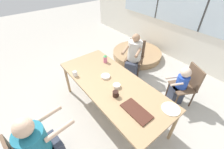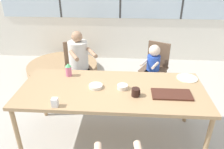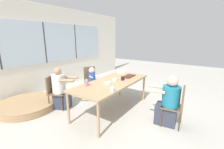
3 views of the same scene
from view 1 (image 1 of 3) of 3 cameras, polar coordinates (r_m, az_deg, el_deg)
ground_plane at (r=3.03m, az=-0.00°, el=-13.81°), size 16.00×16.00×0.00m
wall_back_with_windows at (r=4.21m, az=32.16°, el=19.67°), size 8.40×0.08×2.80m
dining_table at (r=2.52m, az=-0.00°, el=-4.12°), size 2.13×0.91×0.74m
chair_for_woman_green_shirt at (r=3.78m, az=9.01°, el=7.77°), size 0.54×0.54×0.84m
chair_for_toddler at (r=3.21m, az=26.96°, el=-2.81°), size 0.54×0.54×0.84m
person_woman_green_shirt at (r=3.65m, az=8.24°, el=6.24°), size 0.56×0.67×1.07m
person_man_blue_shirt at (r=2.33m, az=-25.68°, el=-23.53°), size 0.42×0.68×1.06m
person_toddler at (r=3.17m, az=24.19°, el=-4.45°), size 0.37×0.44×0.86m
food_tray_dark at (r=2.10m, az=9.24°, el=-13.61°), size 0.43×0.22×0.02m
coffee_mug at (r=2.24m, az=1.39°, el=-7.44°), size 0.09×0.09×0.09m
sippy_cup at (r=2.93m, az=-2.59°, el=6.14°), size 0.08×0.08×0.17m
milk_carton_small at (r=2.68m, az=-13.92°, el=0.30°), size 0.06×0.06×0.09m
bowl_white_shallow at (r=2.40m, az=1.74°, el=-4.34°), size 0.12×0.12×0.05m
bowl_cereal at (r=2.59m, az=-2.48°, el=-0.71°), size 0.16×0.16×0.04m
plate_tortillas at (r=2.26m, az=21.48°, el=-12.06°), size 0.26×0.26×0.01m
folded_table_stack at (r=4.59m, az=9.45°, el=7.74°), size 1.42×1.42×0.18m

